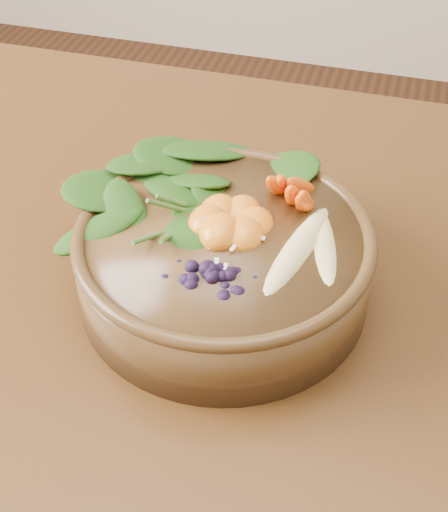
{
  "coord_description": "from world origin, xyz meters",
  "views": [
    {
      "loc": [
        0.16,
        -0.44,
        1.23
      ],
      "look_at": [
        0.03,
        0.03,
        0.8
      ],
      "focal_mm": 50.0,
      "sensor_mm": 36.0,
      "label": 1
    }
  ],
  "objects_px": {
    "carrot_cluster": "(297,163)",
    "mandarin_cluster": "(231,210)",
    "blueberry_pile": "(209,260)",
    "kale_heap": "(197,173)",
    "stoneware_bowl": "(224,264)",
    "dining_table": "(188,370)",
    "banana_halves": "(312,236)"
  },
  "relations": [
    {
      "from": "dining_table",
      "to": "blueberry_pile",
      "type": "height_order",
      "value": "blueberry_pile"
    },
    {
      "from": "kale_heap",
      "to": "mandarin_cluster",
      "type": "height_order",
      "value": "kale_heap"
    },
    {
      "from": "stoneware_bowl",
      "to": "mandarin_cluster",
      "type": "bearing_deg",
      "value": 83.94
    },
    {
      "from": "stoneware_bowl",
      "to": "banana_halves",
      "type": "xyz_separation_m",
      "value": [
        0.08,
        0.0,
        0.05
      ]
    },
    {
      "from": "banana_halves",
      "to": "mandarin_cluster",
      "type": "distance_m",
      "value": 0.08
    },
    {
      "from": "kale_heap",
      "to": "blueberry_pile",
      "type": "distance_m",
      "value": 0.12
    },
    {
      "from": "stoneware_bowl",
      "to": "dining_table",
      "type": "bearing_deg",
      "value": -136.88
    },
    {
      "from": "dining_table",
      "to": "banana_halves",
      "type": "xyz_separation_m",
      "value": [
        0.11,
        0.03,
        0.18
      ]
    },
    {
      "from": "dining_table",
      "to": "carrot_cluster",
      "type": "bearing_deg",
      "value": 52.28
    },
    {
      "from": "dining_table",
      "to": "carrot_cluster",
      "type": "distance_m",
      "value": 0.24
    },
    {
      "from": "dining_table",
      "to": "blueberry_pile",
      "type": "relative_size",
      "value": 12.86
    },
    {
      "from": "carrot_cluster",
      "to": "blueberry_pile",
      "type": "xyz_separation_m",
      "value": [
        -0.04,
        -0.13,
        -0.02
      ]
    },
    {
      "from": "stoneware_bowl",
      "to": "carrot_cluster",
      "type": "xyz_separation_m",
      "value": [
        0.05,
        0.07,
        0.07
      ]
    },
    {
      "from": "carrot_cluster",
      "to": "mandarin_cluster",
      "type": "xyz_separation_m",
      "value": [
        -0.05,
        -0.06,
        -0.02
      ]
    },
    {
      "from": "mandarin_cluster",
      "to": "stoneware_bowl",
      "type": "bearing_deg",
      "value": -96.06
    },
    {
      "from": "kale_heap",
      "to": "carrot_cluster",
      "type": "height_order",
      "value": "carrot_cluster"
    },
    {
      "from": "carrot_cluster",
      "to": "blueberry_pile",
      "type": "relative_size",
      "value": 0.6
    },
    {
      "from": "kale_heap",
      "to": "carrot_cluster",
      "type": "distance_m",
      "value": 0.09
    },
    {
      "from": "dining_table",
      "to": "stoneware_bowl",
      "type": "relative_size",
      "value": 5.94
    },
    {
      "from": "kale_heap",
      "to": "banana_halves",
      "type": "relative_size",
      "value": 1.16
    },
    {
      "from": "kale_heap",
      "to": "mandarin_cluster",
      "type": "distance_m",
      "value": 0.06
    },
    {
      "from": "dining_table",
      "to": "stoneware_bowl",
      "type": "bearing_deg",
      "value": 43.12
    },
    {
      "from": "dining_table",
      "to": "kale_heap",
      "type": "relative_size",
      "value": 9.07
    },
    {
      "from": "kale_heap",
      "to": "banana_halves",
      "type": "xyz_separation_m",
      "value": [
        0.12,
        -0.05,
        -0.01
      ]
    },
    {
      "from": "carrot_cluster",
      "to": "blueberry_pile",
      "type": "bearing_deg",
      "value": -109.55
    },
    {
      "from": "carrot_cluster",
      "to": "banana_halves",
      "type": "relative_size",
      "value": 0.49
    },
    {
      "from": "blueberry_pile",
      "to": "stoneware_bowl",
      "type": "bearing_deg",
      "value": 93.14
    },
    {
      "from": "dining_table",
      "to": "banana_halves",
      "type": "relative_size",
      "value": 10.48
    },
    {
      "from": "stoneware_bowl",
      "to": "kale_heap",
      "type": "bearing_deg",
      "value": 127.15
    },
    {
      "from": "kale_heap",
      "to": "mandarin_cluster",
      "type": "xyz_separation_m",
      "value": [
        0.04,
        -0.04,
        -0.01
      ]
    },
    {
      "from": "stoneware_bowl",
      "to": "blueberry_pile",
      "type": "height_order",
      "value": "blueberry_pile"
    },
    {
      "from": "dining_table",
      "to": "mandarin_cluster",
      "type": "height_order",
      "value": "mandarin_cluster"
    }
  ]
}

